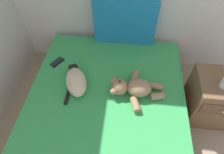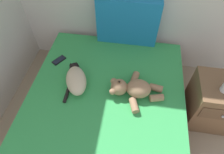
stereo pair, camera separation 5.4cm
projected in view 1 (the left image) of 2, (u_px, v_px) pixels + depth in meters
name	position (u px, v px, depth m)	size (l,w,h in m)	color
bed	(105.00, 124.00, 1.88)	(1.54, 2.09, 0.45)	brown
patterned_cushion	(125.00, 22.00, 2.09)	(0.67, 0.11, 0.53)	#1972AD
cat	(76.00, 80.00, 1.84)	(0.30, 0.44, 0.15)	#C6B293
teddy_bear	(133.00, 88.00, 1.79)	(0.51, 0.45, 0.17)	#937051
cell_phone	(57.00, 62.00, 2.08)	(0.14, 0.16, 0.01)	black
nightstand	(212.00, 99.00, 1.98)	(0.45, 0.44, 0.59)	brown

